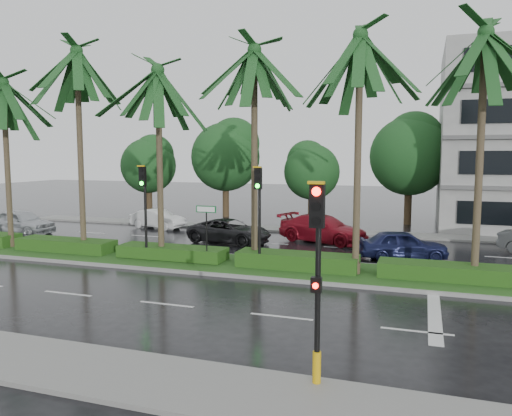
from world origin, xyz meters
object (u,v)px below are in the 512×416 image
(signal_near, at_px, (317,275))
(car_silver, at_px, (21,222))
(car_blue, at_px, (403,245))
(car_white, at_px, (158,219))
(street_sign, at_px, (206,220))
(signal_median_left, at_px, (144,199))
(car_red, at_px, (323,229))
(car_darkgrey, at_px, (230,231))

(signal_near, height_order, car_silver, signal_near)
(signal_near, bearing_deg, car_blue, 85.27)
(car_white, xyz_separation_m, car_blue, (16.15, -5.09, 0.06))
(signal_near, xyz_separation_m, street_sign, (-7.00, 9.87, -0.38))
(signal_median_left, distance_m, car_blue, 12.35)
(car_white, bearing_deg, car_red, -87.93)
(signal_median_left, height_order, car_white, signal_median_left)
(car_darkgrey, bearing_deg, car_red, -60.83)
(car_silver, distance_m, car_darkgrey, 13.61)
(car_red, bearing_deg, car_silver, 120.33)
(signal_median_left, relative_size, street_sign, 1.68)
(car_white, height_order, car_darkgrey, car_darkgrey)
(signal_near, bearing_deg, street_sign, 125.34)
(car_silver, height_order, car_blue, car_silver)
(signal_median_left, height_order, car_silver, signal_median_left)
(car_blue, bearing_deg, signal_near, 159.86)
(street_sign, height_order, car_darkgrey, street_sign)
(car_silver, bearing_deg, street_sign, -102.72)
(car_silver, distance_m, car_blue, 23.03)
(signal_near, bearing_deg, car_white, 127.52)
(signal_median_left, xyz_separation_m, car_white, (-4.96, 9.80, -2.36))
(car_darkgrey, relative_size, car_blue, 1.17)
(signal_near, xyz_separation_m, car_silver, (-21.84, 14.58, -1.74))
(car_darkgrey, xyz_separation_m, car_blue, (9.49, -1.52, 0.03))
(car_silver, distance_m, car_white, 8.45)
(car_silver, bearing_deg, car_red, -75.34)
(street_sign, distance_m, car_silver, 15.63)
(signal_near, relative_size, car_silver, 0.97)
(car_red, height_order, car_blue, car_red)
(signal_median_left, relative_size, car_silver, 0.97)
(car_red, distance_m, car_blue, 5.63)
(signal_near, height_order, car_white, signal_near)
(car_red, bearing_deg, car_blue, -106.37)
(signal_median_left, xyz_separation_m, car_blue, (11.19, 4.70, -2.30))
(car_white, xyz_separation_m, car_darkgrey, (6.66, -3.57, 0.03))
(street_sign, relative_size, car_blue, 0.63)
(car_red, bearing_deg, signal_median_left, 160.95)
(car_white, distance_m, car_darkgrey, 7.56)
(signal_near, distance_m, car_red, 18.16)
(car_red, relative_size, car_blue, 1.29)
(car_red, bearing_deg, car_white, 102.20)
(signal_median_left, bearing_deg, car_darkgrey, 74.74)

